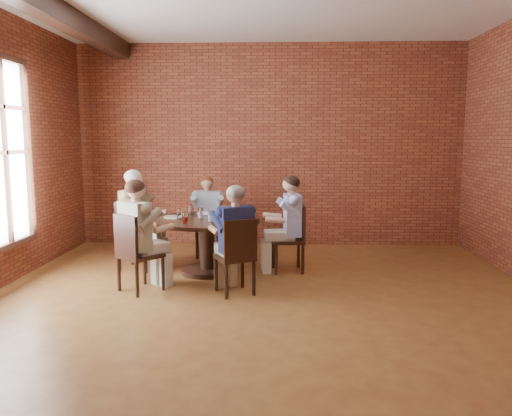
{
  "coord_description": "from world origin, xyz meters",
  "views": [
    {
      "loc": [
        0.12,
        -5.04,
        1.82
      ],
      "look_at": [
        -0.12,
        1.0,
        0.97
      ],
      "focal_mm": 35.0,
      "sensor_mm": 36.0,
      "label": 1
    }
  ],
  "objects_px": {
    "chair_a": "(294,235)",
    "chair_e": "(237,254)",
    "diner_c": "(138,220)",
    "smartphone": "(232,220)",
    "chair_c": "(132,232)",
    "chair_d": "(134,250)",
    "diner_d": "(140,236)",
    "dining_table": "(207,235)",
    "diner_a": "(288,224)",
    "diner_e": "(234,240)",
    "diner_b": "(207,217)",
    "chair_b": "(207,224)"
  },
  "relations": [
    {
      "from": "diner_b",
      "to": "chair_e",
      "type": "xyz_separation_m",
      "value": [
        0.61,
        -1.94,
        -0.13
      ]
    },
    {
      "from": "diner_a",
      "to": "diner_e",
      "type": "bearing_deg",
      "value": -39.16
    },
    {
      "from": "dining_table",
      "to": "chair_d",
      "type": "bearing_deg",
      "value": -129.39
    },
    {
      "from": "dining_table",
      "to": "smartphone",
      "type": "relative_size",
      "value": 9.35
    },
    {
      "from": "dining_table",
      "to": "diner_a",
      "type": "bearing_deg",
      "value": 6.63
    },
    {
      "from": "diner_b",
      "to": "chair_c",
      "type": "height_order",
      "value": "diner_b"
    },
    {
      "from": "chair_b",
      "to": "chair_d",
      "type": "xyz_separation_m",
      "value": [
        -0.6,
        -1.95,
        0.02
      ]
    },
    {
      "from": "diner_d",
      "to": "smartphone",
      "type": "bearing_deg",
      "value": -108.13
    },
    {
      "from": "chair_d",
      "to": "smartphone",
      "type": "xyz_separation_m",
      "value": [
        1.09,
        0.73,
        0.24
      ]
    },
    {
      "from": "diner_c",
      "to": "smartphone",
      "type": "distance_m",
      "value": 1.39
    },
    {
      "from": "chair_e",
      "to": "smartphone",
      "type": "height_order",
      "value": "chair_e"
    },
    {
      "from": "chair_d",
      "to": "diner_d",
      "type": "bearing_deg",
      "value": -90.0
    },
    {
      "from": "chair_a",
      "to": "chair_e",
      "type": "bearing_deg",
      "value": -39.04
    },
    {
      "from": "dining_table",
      "to": "diner_b",
      "type": "distance_m",
      "value": 0.99
    },
    {
      "from": "diner_c",
      "to": "chair_d",
      "type": "relative_size",
      "value": 1.47
    },
    {
      "from": "chair_b",
      "to": "diner_b",
      "type": "relative_size",
      "value": 0.71
    },
    {
      "from": "chair_c",
      "to": "smartphone",
      "type": "distance_m",
      "value": 1.5
    },
    {
      "from": "diner_a",
      "to": "chair_e",
      "type": "xyz_separation_m",
      "value": [
        -0.61,
        -1.09,
        -0.16
      ]
    },
    {
      "from": "diner_e",
      "to": "smartphone",
      "type": "relative_size",
      "value": 8.34
    },
    {
      "from": "diner_a",
      "to": "diner_b",
      "type": "relative_size",
      "value": 1.06
    },
    {
      "from": "smartphone",
      "to": "dining_table",
      "type": "bearing_deg",
      "value": 167.96
    },
    {
      "from": "chair_a",
      "to": "chair_e",
      "type": "relative_size",
      "value": 1.02
    },
    {
      "from": "chair_c",
      "to": "diner_c",
      "type": "relative_size",
      "value": 0.7
    },
    {
      "from": "chair_b",
      "to": "smartphone",
      "type": "xyz_separation_m",
      "value": [
        0.49,
        -1.22,
        0.27
      ]
    },
    {
      "from": "chair_b",
      "to": "chair_d",
      "type": "bearing_deg",
      "value": -114.62
    },
    {
      "from": "chair_a",
      "to": "chair_b",
      "type": "height_order",
      "value": "chair_a"
    },
    {
      "from": "chair_a",
      "to": "chair_c",
      "type": "height_order",
      "value": "chair_c"
    },
    {
      "from": "chair_c",
      "to": "diner_d",
      "type": "bearing_deg",
      "value": -148.66
    },
    {
      "from": "chair_b",
      "to": "chair_e",
      "type": "distance_m",
      "value": 2.1
    },
    {
      "from": "chair_c",
      "to": "chair_b",
      "type": "bearing_deg",
      "value": -37.73
    },
    {
      "from": "chair_e",
      "to": "dining_table",
      "type": "bearing_deg",
      "value": -90.0
    },
    {
      "from": "chair_b",
      "to": "chair_c",
      "type": "distance_m",
      "value": 1.28
    },
    {
      "from": "diner_b",
      "to": "chair_d",
      "type": "xyz_separation_m",
      "value": [
        -0.61,
        -1.88,
        -0.11
      ]
    },
    {
      "from": "chair_d",
      "to": "chair_c",
      "type": "bearing_deg",
      "value": -33.21
    },
    {
      "from": "smartphone",
      "to": "diner_d",
      "type": "bearing_deg",
      "value": -133.3
    },
    {
      "from": "dining_table",
      "to": "diner_d",
      "type": "bearing_deg",
      "value": -129.39
    },
    {
      "from": "chair_a",
      "to": "dining_table",
      "type": "bearing_deg",
      "value": -90.0
    },
    {
      "from": "chair_c",
      "to": "chair_d",
      "type": "distance_m",
      "value": 1.15
    },
    {
      "from": "chair_c",
      "to": "smartphone",
      "type": "relative_size",
      "value": 6.29
    },
    {
      "from": "chair_a",
      "to": "diner_c",
      "type": "bearing_deg",
      "value": -97.71
    },
    {
      "from": "dining_table",
      "to": "diner_c",
      "type": "distance_m",
      "value": 1.02
    },
    {
      "from": "chair_c",
      "to": "chair_e",
      "type": "xyz_separation_m",
      "value": [
        1.57,
        -1.16,
        -0.03
      ]
    },
    {
      "from": "diner_c",
      "to": "chair_d",
      "type": "distance_m",
      "value": 1.12
    },
    {
      "from": "chair_a",
      "to": "diner_b",
      "type": "xyz_separation_m",
      "value": [
        -1.31,
        0.84,
        0.12
      ]
    },
    {
      "from": "diner_d",
      "to": "diner_e",
      "type": "relative_size",
      "value": 1.05
    },
    {
      "from": "chair_e",
      "to": "smartphone",
      "type": "distance_m",
      "value": 0.84
    },
    {
      "from": "chair_d",
      "to": "diner_d",
      "type": "relative_size",
      "value": 0.7
    },
    {
      "from": "diner_d",
      "to": "chair_e",
      "type": "bearing_deg",
      "value": -146.73
    },
    {
      "from": "diner_d",
      "to": "chair_b",
      "type": "bearing_deg",
      "value": -66.83
    },
    {
      "from": "chair_a",
      "to": "chair_e",
      "type": "height_order",
      "value": "chair_a"
    }
  ]
}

